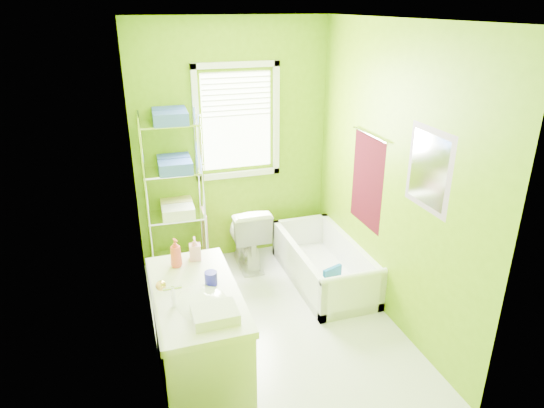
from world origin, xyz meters
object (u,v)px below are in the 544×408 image
object	(u,v)px
toilet	(247,235)
bathtub	(324,269)
wire_shelf_unit	(176,176)
vanity	(199,339)

from	to	relation	value
toilet	bathtub	bearing A→B (deg)	139.56
bathtub	wire_shelf_unit	xyz separation A→B (m)	(-1.37, 0.70, 0.93)
toilet	vanity	distance (m)	1.92
toilet	wire_shelf_unit	distance (m)	1.01
toilet	wire_shelf_unit	world-z (taller)	wire_shelf_unit
bathtub	toilet	world-z (taller)	toilet
wire_shelf_unit	bathtub	bearing A→B (deg)	-27.26
vanity	toilet	bearing A→B (deg)	64.50
bathtub	wire_shelf_unit	bearing A→B (deg)	152.74
bathtub	wire_shelf_unit	distance (m)	1.80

